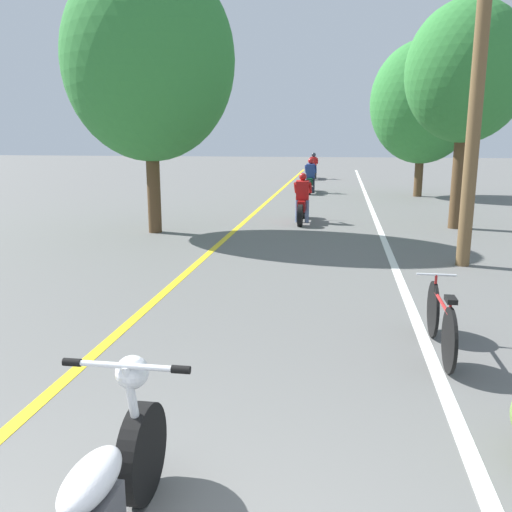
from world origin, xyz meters
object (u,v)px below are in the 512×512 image
object	(u,v)px
utility_pole	(478,81)
motorcycle_rider_mid	(310,180)
motorcycle_rider_lead	(302,204)
roadside_tree_right_near	(467,73)
roadside_tree_right_far	(423,103)
roadside_tree_left	(149,61)
motorcycle_foreground	(97,506)
bicycle_parked	(441,321)
motorcycle_rider_far	(313,169)

from	to	relation	value
utility_pole	motorcycle_rider_mid	world-z (taller)	utility_pole
motorcycle_rider_lead	motorcycle_rider_mid	bearing A→B (deg)	91.64
roadside_tree_right_near	roadside_tree_right_far	size ratio (longest dim) A/B	0.95
roadside_tree_right_far	roadside_tree_left	bearing A→B (deg)	-128.67
motorcycle_foreground	motorcycle_rider_mid	size ratio (longest dim) A/B	0.96
roadside_tree_right_near	roadside_tree_left	world-z (taller)	roadside_tree_left
roadside_tree_right_far	motorcycle_rider_lead	bearing A→B (deg)	-119.22
bicycle_parked	utility_pole	bearing A→B (deg)	75.29
roadside_tree_left	motorcycle_foreground	bearing A→B (deg)	-72.38
motorcycle_rider_far	bicycle_parked	bearing A→B (deg)	-83.83
motorcycle_foreground	motorcycle_rider_far	xyz separation A→B (m)	(-0.29, 27.71, 0.12)
utility_pole	motorcycle_rider_far	size ratio (longest dim) A/B	3.07
roadside_tree_left	motorcycle_rider_mid	size ratio (longest dim) A/B	2.97
roadside_tree_right_near	motorcycle_rider_far	world-z (taller)	roadside_tree_right_near
roadside_tree_right_near	motorcycle_rider_lead	bearing A→B (deg)	174.17
roadside_tree_left	motorcycle_rider_lead	bearing A→B (deg)	32.00
roadside_tree_left	motorcycle_rider_far	distance (m)	18.04
bicycle_parked	roadside_tree_left	bearing A→B (deg)	129.41
roadside_tree_left	bicycle_parked	distance (m)	9.51
roadside_tree_right_far	roadside_tree_left	distance (m)	11.92
roadside_tree_right_far	roadside_tree_left	xyz separation A→B (m)	(-7.44, -9.30, 0.46)
utility_pole	motorcycle_rider_lead	size ratio (longest dim) A/B	3.07
motorcycle_rider_mid	motorcycle_rider_far	xyz separation A→B (m)	(-0.26, 7.42, 0.01)
roadside_tree_right_near	utility_pole	bearing A→B (deg)	-99.02
motorcycle_foreground	motorcycle_rider_far	bearing A→B (deg)	90.61
motorcycle_rider_mid	bicycle_parked	bearing A→B (deg)	-82.02
utility_pole	roadside_tree_left	xyz separation A→B (m)	(-6.71, 2.49, 0.77)
utility_pole	roadside_tree_right_near	xyz separation A→B (m)	(0.67, 4.24, 0.57)
utility_pole	motorcycle_rider_lead	xyz separation A→B (m)	(-3.26, 4.64, -2.73)
roadside_tree_right_near	motorcycle_rider_lead	distance (m)	5.15
motorcycle_foreground	bicycle_parked	world-z (taller)	motorcycle_foreground
roadside_tree_left	motorcycle_rider_mid	distance (m)	11.10
bicycle_parked	roadside_tree_right_far	bearing A→B (deg)	83.39
motorcycle_rider_mid	roadside_tree_right_far	bearing A→B (deg)	-9.95
roadside_tree_left	motorcycle_rider_lead	size ratio (longest dim) A/B	3.08
motorcycle_rider_mid	motorcycle_rider_lead	bearing A→B (deg)	-88.36
roadside_tree_right_far	motorcycle_foreground	bearing A→B (deg)	-102.09
roadside_tree_right_near	motorcycle_rider_lead	world-z (taller)	roadside_tree_right_near
motorcycle_rider_mid	motorcycle_foreground	bearing A→B (deg)	-89.90
utility_pole	roadside_tree_right_near	size ratio (longest dim) A/B	1.14
roadside_tree_right_far	bicycle_parked	distance (m)	16.50
motorcycle_foreground	motorcycle_rider_lead	world-z (taller)	motorcycle_rider_lead
utility_pole	bicycle_parked	xyz separation A→B (m)	(-1.13, -4.30, -2.87)
roadside_tree_left	motorcycle_foreground	world-z (taller)	roadside_tree_left
motorcycle_foreground	bicycle_parked	distance (m)	4.17
motorcycle_rider_lead	motorcycle_rider_mid	world-z (taller)	motorcycle_rider_mid
motorcycle_foreground	motorcycle_rider_far	distance (m)	27.71
roadside_tree_right_near	motorcycle_rider_mid	size ratio (longest dim) A/B	2.60
motorcycle_rider_mid	bicycle_parked	world-z (taller)	motorcycle_rider_mid
motorcycle_rider_far	bicycle_parked	size ratio (longest dim) A/B	1.23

